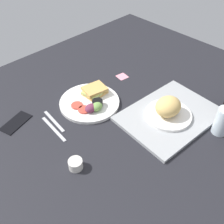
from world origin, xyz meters
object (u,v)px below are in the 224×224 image
knife (54,129)px  sticky_note (122,76)px  bread_plate_near (168,109)px  cell_phone (16,122)px  fork (54,121)px  espresso_cup (76,164)px  drinking_glass (222,121)px  serving_tray (169,115)px  plate_with_salad (91,101)px

knife → sticky_note: knife is taller
bread_plate_near → cell_phone: bread_plate_near is taller
fork → cell_phone: cell_phone is taller
bread_plate_near → sticky_note: (-9.65, -38.16, -5.45)cm
bread_plate_near → espresso_cup: (47.68, -7.94, -3.51)cm
bread_plate_near → drinking_glass: (-9.37, 21.41, 1.04)cm
serving_tray → cell_phone: size_ratio=3.13×
plate_with_salad → drinking_glass: 60.99cm
serving_tray → cell_phone: 71.30cm
espresso_cup → fork: bearing=-107.9°
plate_with_salad → knife: (23.65, 1.59, -1.41)cm
bread_plate_near → fork: 52.70cm
plate_with_salad → sticky_note: 28.47cm
drinking_glass → cell_phone: bearing=-47.9°
serving_tray → knife: serving_tray is taller
serving_tray → plate_with_salad: (19.99, -33.07, 0.86)cm
cell_phone → knife: bearing=106.5°
serving_tray → sticky_note: serving_tray is taller
drinking_glass → cell_phone: (61.35, -67.97, -6.15)cm
serving_tray → espresso_cup: bearing=-9.5°
serving_tray → drinking_glass: 23.15cm
serving_tray → bread_plate_near: (1.74, -0.33, 4.71)cm
knife → serving_tray: bearing=58.5°
espresso_cup → cell_phone: size_ratio=0.39×
bread_plate_near → drinking_glass: size_ratio=1.65×
serving_tray → knife: bearing=-35.8°
plate_with_salad → sticky_note: (-27.90, -5.41, -1.60)cm
knife → sticky_note: (-51.55, -7.00, -0.19)cm
bread_plate_near → sticky_note: size_ratio=3.85×
espresso_cup → drinking_glass: bearing=152.8°
serving_tray → fork: 53.95cm
espresso_cup → sticky_note: size_ratio=1.00×
espresso_cup → sticky_note: (-57.33, -30.22, -1.94)cm
plate_with_salad → fork: 20.84cm
plate_with_salad → knife: 23.75cm
bread_plate_near → plate_with_salad: size_ratio=0.73×
serving_tray → sticky_note: size_ratio=8.04×
plate_with_salad → fork: bearing=-6.7°
plate_with_salad → drinking_glass: (-27.62, 54.15, 4.88)cm
drinking_glass → bread_plate_near: bearing=-66.4°
bread_plate_near → cell_phone: size_ratio=1.50×
plate_with_salad → bread_plate_near: bearing=119.1°
bread_plate_near → knife: (41.91, -31.15, -5.26)cm
bread_plate_near → fork: size_ratio=1.27×
serving_tray → espresso_cup: espresso_cup is taller
plate_with_salad → cell_phone: bearing=-22.3°
bread_plate_near → drinking_glass: drinking_glass is taller
plate_with_salad → espresso_cup: (29.43, 24.81, 0.34)cm
cell_phone → sticky_note: 62.19cm
drinking_glass → knife: bearing=-45.7°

